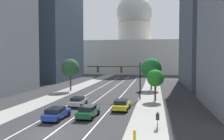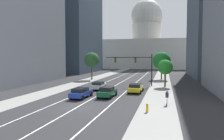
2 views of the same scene
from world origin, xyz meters
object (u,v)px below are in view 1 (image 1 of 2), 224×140
car_yellow (121,105)px  cyclist (158,120)px  car_blue (57,113)px  car_green (88,111)px  traffic_signal_mast (122,73)px  car_silver (78,101)px  street_tree_mid_right (155,78)px  fire_hydrant (135,135)px  capitol_building (134,46)px  street_tree_near_right (151,68)px  street_tree_near_left (70,68)px

car_yellow → cyclist: 9.33m
car_blue → car_green: (3.36, 1.48, 0.01)m
traffic_signal_mast → cyclist: traffic_signal_mast is taller
car_silver → traffic_signal_mast: traffic_signal_mast is taller
traffic_signal_mast → car_blue: bearing=-110.1°
traffic_signal_mast → cyclist: 18.33m
cyclist → street_tree_mid_right: size_ratio=0.33×
car_green → fire_hydrant: car_green is taller
car_blue → fire_hydrant: 11.06m
capitol_building → fire_hydrant: bearing=-85.2°
car_yellow → car_silver: (-6.71, 1.64, -0.03)m
car_yellow → street_tree_near_right: size_ratio=0.62×
capitol_building → street_tree_mid_right: (9.57, -72.49, -8.68)m
capitol_building → street_tree_mid_right: 73.63m
fire_hydrant → traffic_signal_mast: bearing=100.4°
car_green → street_tree_near_right: bearing=-12.9°
car_yellow → traffic_signal_mast: bearing=8.2°
street_tree_near_left → cyclist: bearing=-54.7°
car_green → street_tree_near_left: 25.07m
car_yellow → street_tree_near_right: 22.95m
fire_hydrant → cyclist: bearing=63.9°
traffic_signal_mast → fire_hydrant: size_ratio=10.22×
traffic_signal_mast → street_tree_near_right: 14.16m
car_silver → capitol_building: bearing=-1.3°
capitol_building → car_blue: bearing=-91.1°
car_blue → capitol_building: bearing=0.8°
street_tree_near_right → car_blue: bearing=-109.9°
cyclist → car_yellow: bearing=31.7°
car_green → car_yellow: car_green is taller
street_tree_near_right → car_silver: bearing=-116.7°
car_green → street_tree_near_left: size_ratio=0.65×
capitol_building → street_tree_near_left: (-8.38, -63.21, -7.50)m
car_green → cyclist: (8.12, -3.08, 0.09)m
fire_hydrant → street_tree_near_left: 34.15m
capitol_building → car_blue: size_ratio=8.80×
car_yellow → traffic_signal_mast: size_ratio=0.47×
capitol_building → car_yellow: capitol_building is taller
car_yellow → fire_hydrant: car_yellow is taller
street_tree_near_right → street_tree_mid_right: size_ratio=1.35×
street_tree_mid_right → street_tree_near_left: (-17.95, 9.27, 1.19)m
capitol_building → street_tree_near_left: capitol_building is taller
street_tree_near_left → car_blue: bearing=-74.5°
cyclist → car_silver: bearing=50.9°
car_blue → car_silver: bearing=1.9°
traffic_signal_mast → street_tree_near_left: bearing=144.8°
traffic_signal_mast → street_tree_near_left: (-12.32, 8.68, 0.45)m
car_blue → car_silver: car_blue is taller
car_blue → street_tree_near_right: street_tree_near_right is taller
capitol_building → car_yellow: size_ratio=9.44×
capitol_building → car_silver: 80.09m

